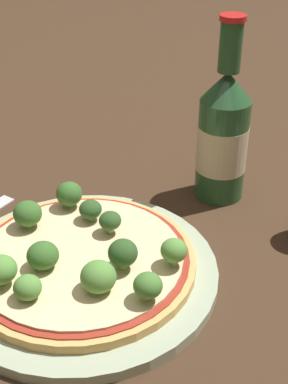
{
  "coord_description": "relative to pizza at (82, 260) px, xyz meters",
  "views": [
    {
      "loc": [
        0.26,
        -0.36,
        0.36
      ],
      "look_at": [
        0.04,
        0.07,
        0.06
      ],
      "focal_mm": 50.0,
      "sensor_mm": 36.0,
      "label": 1
    }
  ],
  "objects": [
    {
      "name": "plate",
      "position": [
        0.0,
        -0.0,
        -0.01
      ],
      "size": [
        0.27,
        0.27,
        0.01
      ],
      "color": "#A3B293",
      "rests_on": "ground_plane"
    },
    {
      "name": "broccoli_floret_0",
      "position": [
        0.09,
        -0.03,
        0.02
      ],
      "size": [
        0.03,
        0.03,
        0.03
      ],
      "color": "#89A866",
      "rests_on": "pizza"
    },
    {
      "name": "broccoli_floret_10",
      "position": [
        -0.04,
        -0.07,
        0.02
      ],
      "size": [
        0.03,
        0.03,
        0.03
      ],
      "color": "#89A866",
      "rests_on": "pizza"
    },
    {
      "name": "broccoli_floret_4",
      "position": [
        0.09,
        0.03,
        0.02
      ],
      "size": [
        0.03,
        0.03,
        0.03
      ],
      "color": "#89A866",
      "rests_on": "pizza"
    },
    {
      "name": "pizza",
      "position": [
        0.0,
        0.0,
        0.0
      ],
      "size": [
        0.23,
        0.23,
        0.01
      ],
      "color": "tan",
      "rests_on": "plate"
    },
    {
      "name": "broccoli_floret_8",
      "position": [
        -0.08,
        0.01,
        0.02
      ],
      "size": [
        0.03,
        0.03,
        0.03
      ],
      "color": "#89A866",
      "rests_on": "pizza"
    },
    {
      "name": "broccoli_floret_2",
      "position": [
        0.04,
        -0.04,
        0.02
      ],
      "size": [
        0.03,
        0.03,
        0.03
      ],
      "color": "#89A866",
      "rests_on": "pizza"
    },
    {
      "name": "broccoli_floret_9",
      "position": [
        -0.01,
        -0.07,
        0.02
      ],
      "size": [
        0.03,
        0.03,
        0.02
      ],
      "color": "#89A866",
      "rests_on": "pizza"
    },
    {
      "name": "beer_bottle",
      "position": [
        0.07,
        0.21,
        0.06
      ],
      "size": [
        0.06,
        0.06,
        0.22
      ],
      "color": "#234C28",
      "rests_on": "ground_plane"
    },
    {
      "name": "broccoli_floret_3",
      "position": [
        0.01,
        0.05,
        0.02
      ],
      "size": [
        0.02,
        0.02,
        0.03
      ],
      "color": "#89A866",
      "rests_on": "pizza"
    },
    {
      "name": "broccoli_floret_5",
      "position": [
        -0.06,
        0.07,
        0.02
      ],
      "size": [
        0.03,
        0.03,
        0.03
      ],
      "color": "#89A866",
      "rests_on": "pizza"
    },
    {
      "name": "broccoli_floret_1",
      "position": [
        -0.02,
        -0.03,
        0.02
      ],
      "size": [
        0.03,
        0.03,
        0.03
      ],
      "color": "#89A866",
      "rests_on": "pizza"
    },
    {
      "name": "ground_plane",
      "position": [
        -0.01,
        0.02,
        -0.02
      ],
      "size": [
        3.0,
        3.0,
        0.0
      ],
      "primitive_type": "plane",
      "color": "#3D2819"
    },
    {
      "name": "broccoli_floret_7",
      "position": [
        -0.02,
        0.06,
        0.02
      ],
      "size": [
        0.02,
        0.02,
        0.02
      ],
      "color": "#89A866",
      "rests_on": "pizza"
    },
    {
      "name": "broccoli_floret_6",
      "position": [
        0.05,
        0.0,
        0.03
      ],
      "size": [
        0.03,
        0.03,
        0.03
      ],
      "color": "#89A866",
      "rests_on": "pizza"
    }
  ]
}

